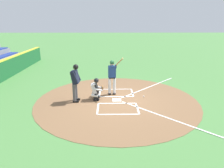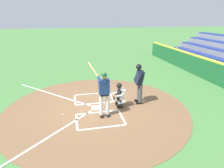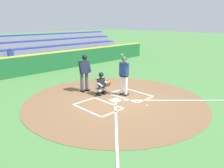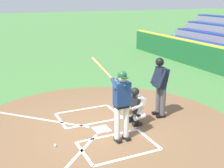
{
  "view_description": "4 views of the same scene",
  "coord_description": "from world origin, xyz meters",
  "px_view_note": "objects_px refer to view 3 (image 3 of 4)",
  "views": [
    {
      "loc": [
        9.42,
        -0.38,
        3.81
      ],
      "look_at": [
        0.25,
        -0.24,
        0.93
      ],
      "focal_mm": 32.34,
      "sensor_mm": 36.0,
      "label": 1
    },
    {
      "loc": [
        -7.67,
        0.91,
        3.86
      ],
      "look_at": [
        0.28,
        -0.77,
        0.98
      ],
      "focal_mm": 30.81,
      "sensor_mm": 36.0,
      "label": 2
    },
    {
      "loc": [
        6.68,
        6.5,
        3.45
      ],
      "look_at": [
        0.52,
        0.31,
        0.94
      ],
      "focal_mm": 35.45,
      "sensor_mm": 36.0,
      "label": 3
    },
    {
      "loc": [
        -6.94,
        2.89,
        3.63
      ],
      "look_at": [
        0.35,
        -0.49,
        1.18
      ],
      "focal_mm": 46.91,
      "sensor_mm": 36.0,
      "label": 4
    }
  ],
  "objects_px": {
    "baseball": "(147,106)",
    "catcher": "(101,83)",
    "batter": "(124,73)",
    "plate_umpire": "(84,71)"
  },
  "relations": [
    {
      "from": "baseball",
      "to": "batter",
      "type": "bearing_deg",
      "value": -103.04
    },
    {
      "from": "batter",
      "to": "catcher",
      "type": "height_order",
      "value": "batter"
    },
    {
      "from": "batter",
      "to": "baseball",
      "type": "height_order",
      "value": "batter"
    },
    {
      "from": "batter",
      "to": "plate_umpire",
      "type": "xyz_separation_m",
      "value": [
        0.93,
        -1.79,
        -0.02
      ]
    },
    {
      "from": "batter",
      "to": "plate_umpire",
      "type": "distance_m",
      "value": 2.02
    },
    {
      "from": "baseball",
      "to": "catcher",
      "type": "bearing_deg",
      "value": -82.48
    },
    {
      "from": "batter",
      "to": "catcher",
      "type": "bearing_deg",
      "value": -48.9
    },
    {
      "from": "catcher",
      "to": "plate_umpire",
      "type": "distance_m",
      "value": 1.12
    },
    {
      "from": "batter",
      "to": "baseball",
      "type": "distance_m",
      "value": 2.0
    },
    {
      "from": "batter",
      "to": "catcher",
      "type": "xyz_separation_m",
      "value": [
        0.71,
        -0.81,
        -0.51
      ]
    }
  ]
}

